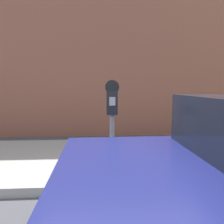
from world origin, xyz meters
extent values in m
cube|color=#9E9B96|center=(0.00, 2.20, 0.07)|extent=(24.00, 2.80, 0.15)
cube|color=#935642|center=(0.00, 4.77, 3.03)|extent=(24.00, 0.30, 6.05)
cylinder|color=slate|center=(-0.14, 1.13, 0.64)|extent=(0.07, 0.07, 1.00)
cube|color=black|center=(-0.14, 1.13, 1.32)|extent=(0.17, 0.12, 0.36)
cube|color=gray|center=(-0.14, 1.06, 1.35)|extent=(0.09, 0.01, 0.13)
cylinder|color=black|center=(-0.14, 1.13, 1.56)|extent=(0.21, 0.10, 0.21)
cylinder|color=black|center=(0.22, 0.21, 0.36)|extent=(0.72, 0.23, 0.72)
camera|label=1|loc=(-0.35, -2.20, 1.58)|focal=35.00mm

